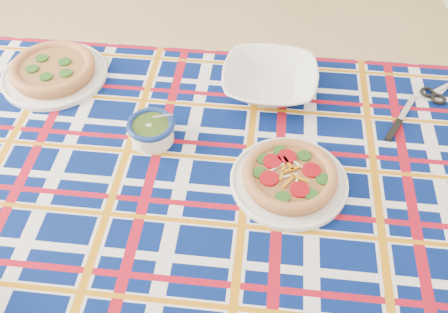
{
  "coord_description": "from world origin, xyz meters",
  "views": [
    {
      "loc": [
        0.59,
        -1.29,
        1.75
      ],
      "look_at": [
        0.58,
        -0.42,
        0.79
      ],
      "focal_mm": 40.0,
      "sensor_mm": 36.0,
      "label": 1
    }
  ],
  "objects_px": {
    "main_focaccia_plate": "(290,176)",
    "pesto_bowl": "(151,129)",
    "dining_table": "(216,193)",
    "serving_bowl": "(270,81)"
  },
  "relations": [
    {
      "from": "pesto_bowl",
      "to": "main_focaccia_plate",
      "type": "bearing_deg",
      "value": -22.62
    },
    {
      "from": "dining_table",
      "to": "pesto_bowl",
      "type": "xyz_separation_m",
      "value": [
        -0.17,
        0.12,
        0.12
      ]
    },
    {
      "from": "dining_table",
      "to": "main_focaccia_plate",
      "type": "bearing_deg",
      "value": -3.32
    },
    {
      "from": "dining_table",
      "to": "main_focaccia_plate",
      "type": "relative_size",
      "value": 5.68
    },
    {
      "from": "dining_table",
      "to": "main_focaccia_plate",
      "type": "distance_m",
      "value": 0.22
    },
    {
      "from": "dining_table",
      "to": "pesto_bowl",
      "type": "relative_size",
      "value": 13.43
    },
    {
      "from": "main_focaccia_plate",
      "to": "pesto_bowl",
      "type": "bearing_deg",
      "value": 157.38
    },
    {
      "from": "main_focaccia_plate",
      "to": "serving_bowl",
      "type": "bearing_deg",
      "value": 95.13
    },
    {
      "from": "dining_table",
      "to": "main_focaccia_plate",
      "type": "height_order",
      "value": "main_focaccia_plate"
    },
    {
      "from": "main_focaccia_plate",
      "to": "pesto_bowl",
      "type": "distance_m",
      "value": 0.39
    }
  ]
}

